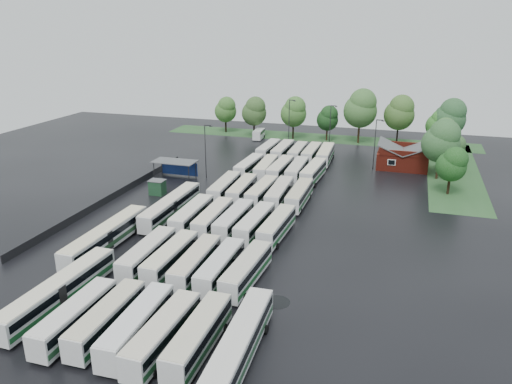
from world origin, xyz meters
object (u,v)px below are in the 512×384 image
(brick_building, at_px, (403,159))
(artic_bus_west_a, at_px, (59,291))
(minibus, at_px, (259,134))
(artic_bus_east, at_px, (237,350))

(brick_building, bearing_deg, artic_bus_west_a, -116.74)
(brick_building, height_order, minibus, brick_building)
(artic_bus_west_a, height_order, minibus, artic_bus_west_a)
(artic_bus_west_a, relative_size, minibus, 2.96)
(brick_building, distance_m, minibus, 39.40)
(brick_building, height_order, artic_bus_west_a, brick_building)
(artic_bus_east, bearing_deg, brick_building, 78.34)
(artic_bus_east, bearing_deg, minibus, 103.70)
(artic_bus_west_a, bearing_deg, artic_bus_east, -8.63)
(brick_building, xyz_separation_m, artic_bus_west_a, (-32.99, -65.49, -0.15))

